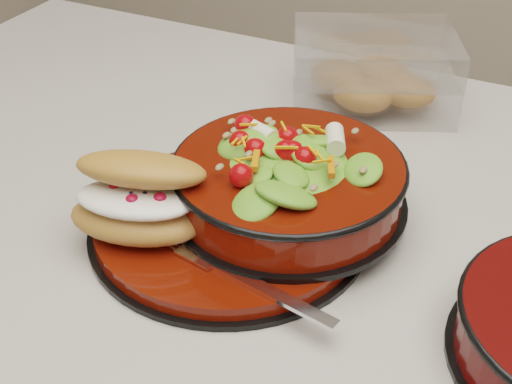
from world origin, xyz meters
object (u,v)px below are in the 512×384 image
at_px(salad_bowl, 289,174).
at_px(pastry_box, 373,73).
at_px(croissant, 138,198).
at_px(dinner_plate, 229,223).
at_px(fork, 248,281).

distance_m(salad_bowl, pastry_box, 0.28).
bearing_deg(croissant, dinner_plate, 27.77).
relative_size(salad_bowl, fork, 1.42).
height_order(salad_bowl, pastry_box, salad_bowl).
distance_m(croissant, pastry_box, 0.39).
bearing_deg(dinner_plate, croissant, -137.71).
distance_m(salad_bowl, fork, 0.13).
xyz_separation_m(croissant, pastry_box, (0.10, 0.38, -0.01)).
height_order(dinner_plate, salad_bowl, salad_bowl).
height_order(dinner_plate, croissant, croissant).
xyz_separation_m(salad_bowl, pastry_box, (-0.01, 0.28, -0.01)).
xyz_separation_m(fork, pastry_box, (-0.02, 0.40, 0.02)).
height_order(croissant, pastry_box, croissant).
bearing_deg(fork, salad_bowl, 18.70).
bearing_deg(fork, dinner_plate, 48.45).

